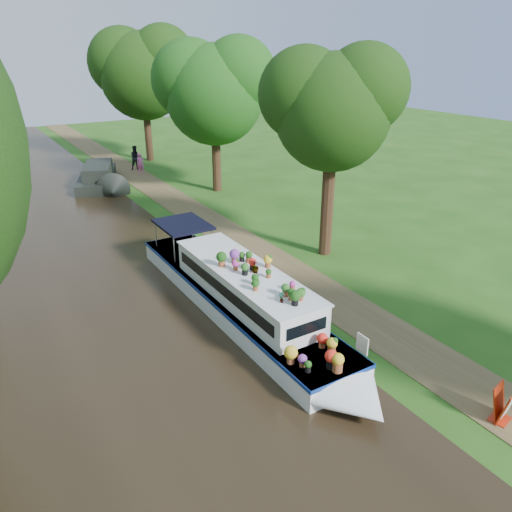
# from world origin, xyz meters

# --- Properties ---
(ground) EXTENTS (100.00, 100.00, 0.00)m
(ground) POSITION_xyz_m (0.00, 0.00, 0.00)
(ground) COLOR #214F13
(ground) RESTS_ON ground
(canal_water) EXTENTS (10.00, 100.00, 0.02)m
(canal_water) POSITION_xyz_m (-6.00, 0.00, 0.01)
(canal_water) COLOR black
(canal_water) RESTS_ON ground
(towpath) EXTENTS (2.20, 100.00, 0.03)m
(towpath) POSITION_xyz_m (1.20, 0.00, 0.01)
(towpath) COLOR brown
(towpath) RESTS_ON ground
(plant_boat) EXTENTS (2.29, 13.52, 2.30)m
(plant_boat) POSITION_xyz_m (-2.25, -0.17, 0.85)
(plant_boat) COLOR white
(plant_boat) RESTS_ON canal_water
(tree_near_overhang) EXTENTS (5.52, 5.28, 8.99)m
(tree_near_overhang) POSITION_xyz_m (3.79, 3.06, 6.60)
(tree_near_overhang) COLOR #301C10
(tree_near_overhang) RESTS_ON ground
(tree_near_mid) EXTENTS (6.90, 6.60, 9.40)m
(tree_near_mid) POSITION_xyz_m (4.48, 15.08, 6.44)
(tree_near_mid) COLOR #301C10
(tree_near_mid) RESTS_ON ground
(tree_near_far) EXTENTS (7.59, 7.26, 10.30)m
(tree_near_far) POSITION_xyz_m (3.98, 26.09, 7.05)
(tree_near_far) COLOR #301C10
(tree_near_far) RESTS_ON ground
(second_boat) EXTENTS (4.29, 7.94, 1.44)m
(second_boat) POSITION_xyz_m (-1.75, 20.26, 0.59)
(second_boat) COLOR black
(second_boat) RESTS_ON canal_water
(sandwich_board) EXTENTS (0.64, 0.60, 0.96)m
(sandwich_board) POSITION_xyz_m (0.68, -8.02, 0.46)
(sandwich_board) COLOR #B3260C
(sandwich_board) RESTS_ON towpath
(pedestrian_pink) EXTENTS (0.56, 0.37, 1.51)m
(pedestrian_pink) POSITION_xyz_m (1.76, 21.84, 0.79)
(pedestrian_pink) COLOR #C8528F
(pedestrian_pink) RESTS_ON towpath
(pedestrian_dark) EXTENTS (0.95, 0.78, 1.81)m
(pedestrian_dark) POSITION_xyz_m (1.90, 23.19, 0.93)
(pedestrian_dark) COLOR black
(pedestrian_dark) RESTS_ON towpath
(verge_plant) EXTENTS (0.45, 0.43, 0.39)m
(verge_plant) POSITION_xyz_m (0.05, 1.44, 0.20)
(verge_plant) COLOR #1D611E
(verge_plant) RESTS_ON ground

